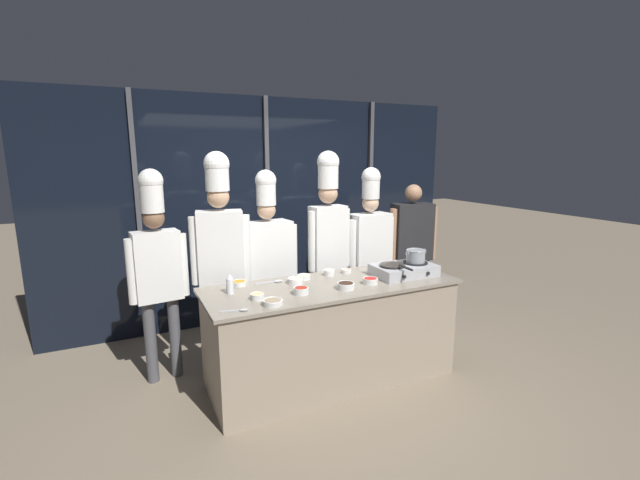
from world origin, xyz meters
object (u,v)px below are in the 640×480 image
Objects in this scene: prep_bowl_soy_glaze at (346,285)px; chef_sous at (220,243)px; stock_pot at (416,256)px; squeeze_bottle_clear at (230,284)px; frying_pan at (393,264)px; prep_bowl_shrimp at (346,271)px; person_guest at (411,242)px; portable_stove at (404,270)px; prep_bowl_bell_pepper at (370,280)px; prep_bowl_mushrooms at (273,302)px; serving_spoon_slotted at (275,281)px; chef_line at (268,254)px; chef_pastry at (328,230)px; prep_bowl_chili_flakes at (301,290)px; prep_bowl_bean_sprouts at (329,272)px; prep_bowl_carrots at (239,283)px; chef_apprentice at (370,242)px; prep_bowl_ginger at (257,296)px; prep_bowl_noodles at (295,280)px; chef_head at (157,261)px; prep_bowl_chicken at (304,277)px; serving_spoon_solid at (239,310)px.

chef_sous is (-0.86, 0.85, 0.28)m from prep_bowl_soy_glaze.
stock_pot reaches higher than squeeze_bottle_clear.
frying_pan reaches higher than prep_bowl_shrimp.
prep_bowl_shrimp is at bearing 31.15° from person_guest.
portable_stove reaches higher than prep_bowl_bell_pepper.
prep_bowl_mushrooms reaches higher than serving_spoon_slotted.
chef_pastry is at bearing 166.12° from chef_line.
prep_bowl_mushrooms is (-0.96, -0.14, -0.01)m from prep_bowl_bell_pepper.
portable_stove is at bearing 4.66° from prep_bowl_chili_flakes.
prep_bowl_bean_sprouts reaches higher than serving_spoon_slotted.
prep_bowl_chili_flakes is (0.40, -0.45, 0.01)m from prep_bowl_carrots.
prep_bowl_bean_sprouts is (-0.77, 0.29, -0.15)m from stock_pot.
prep_bowl_shrimp is 0.06× the size of person_guest.
person_guest is (0.56, -0.02, -0.05)m from chef_apprentice.
chef_line is (0.39, 0.88, 0.11)m from prep_bowl_ginger.
prep_bowl_chili_flakes is 0.59m from prep_bowl_bean_sprouts.
prep_bowl_noodles is 1.09× the size of prep_bowl_chili_flakes.
chef_head is 1.01× the size of chef_apprentice.
squeeze_bottle_clear is 1.77× the size of prep_bowl_shrimp.
prep_bowl_bell_pepper is 1.32× the size of prep_bowl_bean_sprouts.
prep_bowl_chicken is at bearing 140.80° from prep_bowl_bell_pepper.
squeeze_bottle_clear reaches higher than serving_spoon_slotted.
frying_pan is at bearing 52.09° from person_guest.
chef_head is 1.13× the size of person_guest.
serving_spoon_slotted is (-0.09, 0.41, -0.03)m from prep_bowl_chili_flakes.
prep_bowl_carrots is 0.60m from prep_bowl_chili_flakes.
prep_bowl_bell_pepper is at bearing -26.98° from prep_bowl_noodles.
prep_bowl_bell_pepper is at bearing -23.09° from prep_bowl_carrots.
prep_bowl_bean_sprouts is 0.54m from serving_spoon_slotted.
chef_line reaches higher than prep_bowl_chili_flakes.
squeeze_bottle_clear is at bearing 84.86° from serving_spoon_solid.
squeeze_bottle_clear is 1.48× the size of prep_bowl_ginger.
prep_bowl_soy_glaze reaches higher than serving_spoon_slotted.
chef_line reaches higher than prep_bowl_ginger.
prep_bowl_chicken is at bearing 47.04° from prep_bowl_mushrooms.
chef_line reaches higher than serving_spoon_slotted.
stock_pot is at bearing 2.02° from prep_bowl_ginger.
chef_head is (-1.99, 0.73, 0.07)m from frying_pan.
prep_bowl_mushrooms is 1.52× the size of prep_bowl_bean_sprouts.
squeeze_bottle_clear is (-1.61, 0.17, 0.02)m from portable_stove.
squeeze_bottle_clear is 0.23m from prep_bowl_carrots.
prep_bowl_soy_glaze reaches higher than prep_bowl_carrots.
chef_pastry is (0.96, 0.98, 0.32)m from prep_bowl_mushrooms.
chef_head reaches higher than prep_bowl_shrimp.
chef_head is at bearing 115.60° from serving_spoon_solid.
stock_pot is 0.10× the size of chef_sous.
prep_bowl_mushrooms is 1.83m from chef_apprentice.
serving_spoon_solid is at bearing 26.19° from chef_apprentice.
prep_bowl_noodles is 0.49m from prep_bowl_carrots.
prep_bowl_noodles is 0.63m from chef_line.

